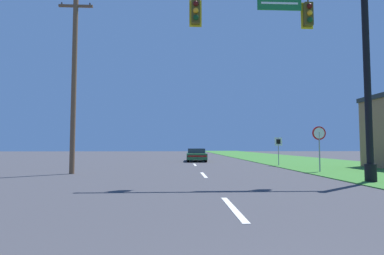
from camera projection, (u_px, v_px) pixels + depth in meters
name	position (u px, v px, depth m)	size (l,w,h in m)	color
grass_verge_right	(290.00, 160.00, 31.36)	(10.00, 110.00, 0.04)	#38752D
road_center_line	(195.00, 165.00, 22.90)	(0.16, 34.80, 0.01)	silver
signal_mast	(322.00, 56.00, 12.13)	(8.27, 0.47, 8.49)	black
car_ahead	(196.00, 155.00, 28.41)	(1.96, 4.65, 1.19)	black
stop_sign	(319.00, 139.00, 16.59)	(0.76, 0.07, 2.50)	gray
route_sign_post	(278.00, 145.00, 21.76)	(0.55, 0.06, 2.03)	gray
utility_pole_near	(74.00, 77.00, 15.90)	(1.80, 0.26, 9.90)	brown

